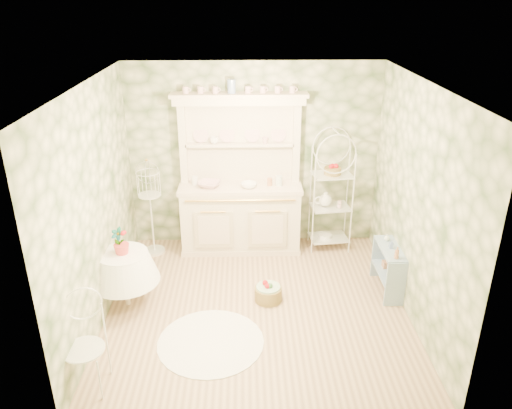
{
  "coord_description": "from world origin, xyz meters",
  "views": [
    {
      "loc": [
        -0.14,
        -5.11,
        3.59
      ],
      "look_at": [
        0.0,
        0.5,
        1.15
      ],
      "focal_mm": 35.0,
      "sensor_mm": 36.0,
      "label": 1
    }
  ],
  "objects_px": {
    "bakers_rack": "(331,190)",
    "birdcage_stand": "(151,208)",
    "floor_basket": "(268,292)",
    "side_shelf": "(388,268)",
    "cafe_chair": "(84,351)",
    "kitchen_dresser": "(240,176)",
    "round_table": "(125,276)"
  },
  "relations": [
    {
      "from": "birdcage_stand",
      "to": "floor_basket",
      "type": "distance_m",
      "value": 2.15
    },
    {
      "from": "side_shelf",
      "to": "floor_basket",
      "type": "xyz_separation_m",
      "value": [
        -1.54,
        -0.19,
        -0.2
      ]
    },
    {
      "from": "side_shelf",
      "to": "floor_basket",
      "type": "height_order",
      "value": "side_shelf"
    },
    {
      "from": "kitchen_dresser",
      "to": "side_shelf",
      "type": "distance_m",
      "value": 2.37
    },
    {
      "from": "birdcage_stand",
      "to": "floor_basket",
      "type": "bearing_deg",
      "value": -38.34
    },
    {
      "from": "floor_basket",
      "to": "side_shelf",
      "type": "bearing_deg",
      "value": 7.2
    },
    {
      "from": "round_table",
      "to": "birdcage_stand",
      "type": "xyz_separation_m",
      "value": [
        0.11,
        1.32,
        0.31
      ]
    },
    {
      "from": "kitchen_dresser",
      "to": "floor_basket",
      "type": "bearing_deg",
      "value": -76.06
    },
    {
      "from": "bakers_rack",
      "to": "birdcage_stand",
      "type": "bearing_deg",
      "value": 175.41
    },
    {
      "from": "kitchen_dresser",
      "to": "cafe_chair",
      "type": "xyz_separation_m",
      "value": [
        -1.48,
        -2.81,
        -0.72
      ]
    },
    {
      "from": "kitchen_dresser",
      "to": "side_shelf",
      "type": "xyz_separation_m",
      "value": [
        1.88,
        -1.19,
        -0.82
      ]
    },
    {
      "from": "bakers_rack",
      "to": "side_shelf",
      "type": "bearing_deg",
      "value": -71.71
    },
    {
      "from": "side_shelf",
      "to": "round_table",
      "type": "height_order",
      "value": "round_table"
    },
    {
      "from": "bakers_rack",
      "to": "birdcage_stand",
      "type": "relative_size",
      "value": 1.31
    },
    {
      "from": "side_shelf",
      "to": "cafe_chair",
      "type": "bearing_deg",
      "value": -157.34
    },
    {
      "from": "bakers_rack",
      "to": "cafe_chair",
      "type": "relative_size",
      "value": 2.15
    },
    {
      "from": "side_shelf",
      "to": "round_table",
      "type": "xyz_separation_m",
      "value": [
        -3.27,
        -0.23,
        0.08
      ]
    },
    {
      "from": "birdcage_stand",
      "to": "floor_basket",
      "type": "height_order",
      "value": "birdcage_stand"
    },
    {
      "from": "cafe_chair",
      "to": "birdcage_stand",
      "type": "relative_size",
      "value": 0.61
    },
    {
      "from": "cafe_chair",
      "to": "side_shelf",
      "type": "bearing_deg",
      "value": 5.03
    },
    {
      "from": "bakers_rack",
      "to": "round_table",
      "type": "xyz_separation_m",
      "value": [
        -2.71,
        -1.43,
        -0.52
      ]
    },
    {
      "from": "kitchen_dresser",
      "to": "side_shelf",
      "type": "relative_size",
      "value": 3.06
    },
    {
      "from": "cafe_chair",
      "to": "floor_basket",
      "type": "bearing_deg",
      "value": 17.36
    },
    {
      "from": "kitchen_dresser",
      "to": "floor_basket",
      "type": "relative_size",
      "value": 6.38
    },
    {
      "from": "side_shelf",
      "to": "cafe_chair",
      "type": "height_order",
      "value": "cafe_chair"
    },
    {
      "from": "side_shelf",
      "to": "cafe_chair",
      "type": "xyz_separation_m",
      "value": [
        -3.36,
        -1.63,
        0.11
      ]
    },
    {
      "from": "cafe_chair",
      "to": "birdcage_stand",
      "type": "distance_m",
      "value": 2.74
    },
    {
      "from": "kitchen_dresser",
      "to": "floor_basket",
      "type": "distance_m",
      "value": 1.76
    },
    {
      "from": "birdcage_stand",
      "to": "floor_basket",
      "type": "xyz_separation_m",
      "value": [
        1.62,
        -1.28,
        -0.59
      ]
    },
    {
      "from": "round_table",
      "to": "floor_basket",
      "type": "distance_m",
      "value": 1.76
    },
    {
      "from": "side_shelf",
      "to": "birdcage_stand",
      "type": "height_order",
      "value": "birdcage_stand"
    },
    {
      "from": "floor_basket",
      "to": "birdcage_stand",
      "type": "bearing_deg",
      "value": 141.66
    }
  ]
}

